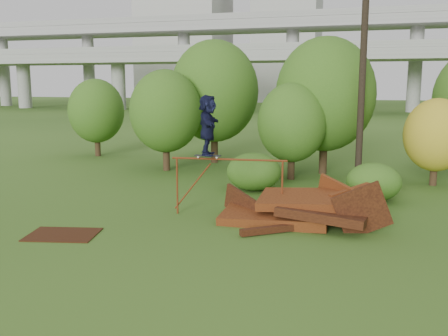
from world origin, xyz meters
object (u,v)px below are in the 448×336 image
(scrap_pile, at_px, (297,210))
(utility_pole, at_px, (363,59))
(skater, at_px, (208,125))
(flat_plate, at_px, (63,235))

(scrap_pile, distance_m, utility_pole, 8.45)
(skater, relative_size, utility_pole, 0.19)
(skater, height_order, flat_plate, skater)
(flat_plate, distance_m, utility_pole, 13.62)
(skater, height_order, utility_pole, utility_pole)
(skater, distance_m, utility_pole, 8.34)
(skater, distance_m, flat_plate, 5.46)
(skater, xyz_separation_m, flat_plate, (-3.26, -3.27, -2.92))
(scrap_pile, relative_size, skater, 2.84)
(scrap_pile, relative_size, utility_pole, 0.53)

